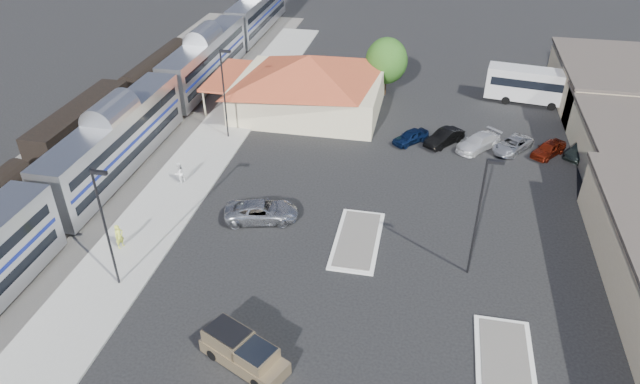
% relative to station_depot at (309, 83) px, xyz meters
% --- Properties ---
extents(ground, '(280.00, 280.00, 0.00)m').
position_rel_station_depot_xyz_m(ground, '(4.56, -24.00, -3.13)').
color(ground, black).
rests_on(ground, ground).
extents(railbed, '(16.00, 100.00, 0.12)m').
position_rel_station_depot_xyz_m(railbed, '(-16.44, -16.00, -3.07)').
color(railbed, '#4C4944').
rests_on(railbed, ground).
extents(platform, '(5.50, 92.00, 0.18)m').
position_rel_station_depot_xyz_m(platform, '(-7.44, -18.00, -3.04)').
color(platform, gray).
rests_on(platform, ground).
extents(passenger_train, '(3.00, 104.00, 5.55)m').
position_rel_station_depot_xyz_m(passenger_train, '(-13.44, -16.22, -0.26)').
color(passenger_train, silver).
rests_on(passenger_train, ground).
extents(freight_cars, '(2.80, 46.00, 4.00)m').
position_rel_station_depot_xyz_m(freight_cars, '(-19.44, -12.22, -1.21)').
color(freight_cars, black).
rests_on(freight_cars, ground).
extents(station_depot, '(18.35, 12.24, 6.20)m').
position_rel_station_depot_xyz_m(station_depot, '(0.00, 0.00, 0.00)').
color(station_depot, '#BCAE8A').
rests_on(station_depot, ground).
extents(traffic_island_south, '(3.30, 7.50, 0.21)m').
position_rel_station_depot_xyz_m(traffic_island_south, '(8.56, -22.00, -3.03)').
color(traffic_island_south, silver).
rests_on(traffic_island_south, ground).
extents(traffic_island_north, '(3.30, 7.50, 0.21)m').
position_rel_station_depot_xyz_m(traffic_island_north, '(18.56, -32.00, -3.03)').
color(traffic_island_north, silver).
rests_on(traffic_island_north, ground).
extents(lamp_plat_s, '(1.08, 0.25, 9.00)m').
position_rel_station_depot_xyz_m(lamp_plat_s, '(-6.34, -30.00, 2.21)').
color(lamp_plat_s, black).
rests_on(lamp_plat_s, ground).
extents(lamp_plat_n, '(1.08, 0.25, 9.00)m').
position_rel_station_depot_xyz_m(lamp_plat_n, '(-6.34, -8.00, 2.21)').
color(lamp_plat_n, black).
rests_on(lamp_plat_n, ground).
extents(lamp_lot, '(1.08, 0.25, 9.00)m').
position_rel_station_depot_xyz_m(lamp_lot, '(16.66, -24.00, 2.21)').
color(lamp_lot, black).
rests_on(lamp_lot, ground).
extents(tree_depot, '(4.71, 4.71, 6.63)m').
position_rel_station_depot_xyz_m(tree_depot, '(7.56, 6.00, 0.89)').
color(tree_depot, '#382314').
rests_on(tree_depot, ground).
extents(pickup_truck, '(5.65, 4.02, 1.84)m').
position_rel_station_depot_xyz_m(pickup_truck, '(3.91, -34.70, -2.26)').
color(pickup_truck, '#97815D').
rests_on(pickup_truck, ground).
extents(suv, '(6.18, 3.96, 1.59)m').
position_rel_station_depot_xyz_m(suv, '(0.83, -20.80, -2.34)').
color(suv, '#A4A6AC').
rests_on(suv, ground).
extents(coach_bus, '(12.32, 4.31, 3.87)m').
position_rel_station_depot_xyz_m(coach_bus, '(24.80, 6.68, -0.90)').
color(coach_bus, white).
rests_on(coach_bus, ground).
extents(person_a, '(0.69, 0.82, 1.92)m').
position_rel_station_depot_xyz_m(person_a, '(-8.17, -26.40, -1.99)').
color(person_a, '#C0CC3F').
rests_on(person_a, platform).
extents(person_b, '(1.02, 1.12, 1.89)m').
position_rel_station_depot_xyz_m(person_b, '(-7.56, -17.12, -2.01)').
color(person_b, white).
rests_on(person_b, platform).
extents(parked_car_a, '(3.79, 3.93, 1.33)m').
position_rel_station_depot_xyz_m(parked_car_a, '(11.32, -5.43, -2.47)').
color(parked_car_a, '#0D1E45').
rests_on(parked_car_a, ground).
extents(parked_car_b, '(3.98, 4.50, 1.48)m').
position_rel_station_depot_xyz_m(parked_car_b, '(14.52, -5.13, -2.39)').
color(parked_car_b, black).
rests_on(parked_car_b, ground).
extents(parked_car_c, '(4.81, 5.14, 1.46)m').
position_rel_station_depot_xyz_m(parked_car_c, '(17.72, -5.43, -2.40)').
color(parked_car_c, white).
rests_on(parked_car_c, ground).
extents(parked_car_d, '(4.44, 4.99, 1.28)m').
position_rel_station_depot_xyz_m(parked_car_d, '(20.92, -5.13, -2.49)').
color(parked_car_d, '#989AA0').
rests_on(parked_car_d, ground).
extents(parked_car_e, '(3.82, 4.24, 1.39)m').
position_rel_station_depot_xyz_m(parked_car_e, '(24.12, -5.43, -2.43)').
color(parked_car_e, maroon).
rests_on(parked_car_e, ground).
extents(parked_car_f, '(4.11, 4.43, 1.48)m').
position_rel_station_depot_xyz_m(parked_car_f, '(27.32, -5.13, -2.39)').
color(parked_car_f, black).
rests_on(parked_car_f, ground).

